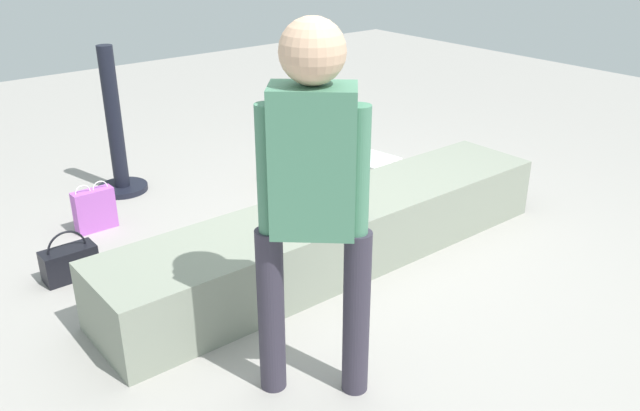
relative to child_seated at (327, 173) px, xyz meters
The scene contains 13 objects.
ground_plane 0.60m from the child_seated, ahead, with size 12.00×12.00×0.00m, color #9E9994.
concrete_ledge 0.41m from the child_seated, ahead, with size 2.88×0.57×0.37m, color gray.
child_seated is the anchor object (origin of this frame).
adult_standing 1.11m from the child_seated, 132.55° to the right, with size 0.37×0.36×1.57m.
cake_plate 0.39m from the child_seated, 167.63° to the right, with size 0.22×0.22×0.07m.
gift_bag 1.64m from the child_seated, 122.01° to the left, with size 0.26×0.09×0.32m.
railing_post 1.90m from the child_seated, 103.23° to the left, with size 0.36×0.36×1.06m.
water_bottle_near_gift 1.82m from the child_seated, 48.16° to the left, with size 0.07×0.07×0.22m.
water_bottle_far_side 0.89m from the child_seated, 135.68° to the left, with size 0.07×0.07×0.18m.
party_cup_red 0.92m from the child_seated, 92.05° to the left, with size 0.07×0.07×0.09m, color red.
cake_box_white 1.59m from the child_seated, 36.28° to the left, with size 0.33×0.31×0.14m, color white.
handbag_black_leather 1.52m from the child_seated, 145.39° to the left, with size 0.29×0.14×0.29m.
handbag_brown_canvas 1.47m from the child_seated, 63.67° to the left, with size 0.26×0.12×0.29m.
Camera 1 is at (-2.23, -2.58, 1.89)m, focal length 36.93 mm.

